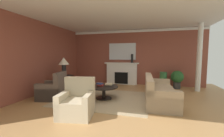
# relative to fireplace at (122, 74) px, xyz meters

# --- Properties ---
(ground_plane) EXTENTS (8.43, 8.43, 0.00)m
(ground_plane) POSITION_rel_fireplace_xyz_m (0.51, -2.91, -0.55)
(ground_plane) COLOR tan
(wall_fireplace) EXTENTS (7.09, 0.12, 2.87)m
(wall_fireplace) POSITION_rel_fireplace_xyz_m (0.51, 0.21, 0.89)
(wall_fireplace) COLOR brown
(wall_fireplace) RESTS_ON ground_plane
(wall_window) EXTENTS (0.12, 6.72, 2.87)m
(wall_window) POSITION_rel_fireplace_xyz_m (-2.80, -2.61, 0.89)
(wall_window) COLOR brown
(wall_window) RESTS_ON ground_plane
(ceiling_panel) EXTENTS (7.09, 6.72, 0.06)m
(ceiling_panel) POSITION_rel_fireplace_xyz_m (0.51, -2.61, 2.35)
(ceiling_panel) COLOR white
(crown_moulding) EXTENTS (7.09, 0.08, 0.12)m
(crown_moulding) POSITION_rel_fireplace_xyz_m (0.51, 0.13, 2.24)
(crown_moulding) COLOR white
(area_rug) EXTENTS (3.07, 2.51, 0.01)m
(area_rug) POSITION_rel_fireplace_xyz_m (-0.11, -2.71, -0.54)
(area_rug) COLOR tan
(area_rug) RESTS_ON ground_plane
(fireplace) EXTENTS (1.80, 0.35, 1.16)m
(fireplace) POSITION_rel_fireplace_xyz_m (0.00, 0.00, 0.00)
(fireplace) COLOR white
(fireplace) RESTS_ON ground_plane
(mantel_mirror) EXTENTS (1.44, 0.04, 0.87)m
(mantel_mirror) POSITION_rel_fireplace_xyz_m (0.00, 0.12, 1.20)
(mantel_mirror) COLOR silver
(sofa) EXTENTS (0.98, 2.13, 0.85)m
(sofa) POSITION_rel_fireplace_xyz_m (1.73, -2.61, -0.25)
(sofa) COLOR tan
(sofa) RESTS_ON ground_plane
(armchair_near_window) EXTENTS (0.95, 0.95, 0.95)m
(armchair_near_window) POSITION_rel_fireplace_xyz_m (-1.84, -3.19, -0.24)
(armchair_near_window) COLOR brown
(armchair_near_window) RESTS_ON ground_plane
(armchair_facing_fireplace) EXTENTS (0.92, 0.92, 0.95)m
(armchair_facing_fireplace) POSITION_rel_fireplace_xyz_m (-0.33, -4.23, -0.24)
(armchair_facing_fireplace) COLOR #C1B293
(armchair_facing_fireplace) RESTS_ON ground_plane
(coffee_table) EXTENTS (1.00, 1.00, 0.45)m
(coffee_table) POSITION_rel_fireplace_xyz_m (-0.11, -2.71, -0.21)
(coffee_table) COLOR black
(coffee_table) RESTS_ON ground_plane
(side_table) EXTENTS (0.56, 0.56, 0.70)m
(side_table) POSITION_rel_fireplace_xyz_m (-2.03, -2.20, -0.15)
(side_table) COLOR black
(side_table) RESTS_ON ground_plane
(table_lamp) EXTENTS (0.44, 0.44, 0.75)m
(table_lamp) POSITION_rel_fireplace_xyz_m (-2.03, -2.20, 0.68)
(table_lamp) COLOR black
(table_lamp) RESTS_ON side_table
(vase_tall_corner) EXTENTS (0.33, 0.33, 0.75)m
(vase_tall_corner) POSITION_rel_fireplace_xyz_m (2.08, -0.30, -0.18)
(vase_tall_corner) COLOR #33703D
(vase_tall_corner) RESTS_ON ground_plane
(vase_mantel_right) EXTENTS (0.12, 0.12, 0.45)m
(vase_mantel_right) POSITION_rel_fireplace_xyz_m (0.55, -0.05, 0.83)
(vase_mantel_right) COLOR black
(vase_mantel_right) RESTS_ON fireplace
(book_red_cover) EXTENTS (0.21, 0.18, 0.04)m
(book_red_cover) POSITION_rel_fireplace_xyz_m (-0.25, -2.71, -0.08)
(book_red_cover) COLOR maroon
(book_red_cover) RESTS_ON coffee_table
(book_art_folio) EXTENTS (0.24, 0.21, 0.05)m
(book_art_folio) POSITION_rel_fireplace_xyz_m (0.06, -2.65, -0.03)
(book_art_folio) COLOR tan
(book_art_folio) RESTS_ON coffee_table
(book_small_novel) EXTENTS (0.22, 0.19, 0.04)m
(book_small_novel) POSITION_rel_fireplace_xyz_m (-0.21, -2.86, 0.02)
(book_small_novel) COLOR navy
(book_small_novel) RESTS_ON coffee_table
(potted_plant) EXTENTS (0.56, 0.56, 0.83)m
(potted_plant) POSITION_rel_fireplace_xyz_m (2.68, -0.35, -0.06)
(potted_plant) COLOR #333333
(potted_plant) RESTS_ON ground_plane
(column_white) EXTENTS (0.20, 0.20, 2.87)m
(column_white) POSITION_rel_fireplace_xyz_m (3.45, -0.66, 0.89)
(column_white) COLOR white
(column_white) RESTS_ON ground_plane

